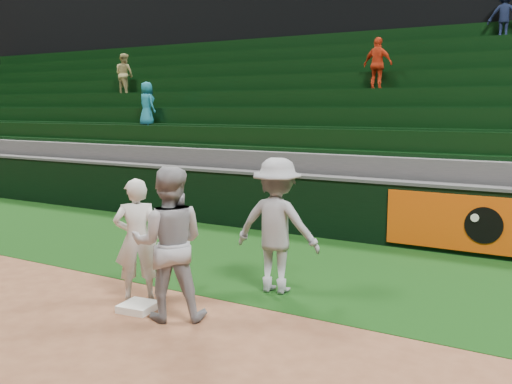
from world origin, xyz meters
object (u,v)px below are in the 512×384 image
(first_base, at_px, (138,307))
(baserunner, at_px, (169,244))
(first_baseman, at_px, (137,239))
(base_coach, at_px, (277,225))

(first_base, bearing_deg, baserunner, 0.49)
(first_baseman, height_order, base_coach, base_coach)
(first_base, xyz_separation_m, baserunner, (0.53, 0.00, 0.91))
(first_base, relative_size, base_coach, 0.22)
(first_base, distance_m, first_baseman, 0.92)
(first_baseman, relative_size, base_coach, 0.88)
(baserunner, bearing_deg, first_base, -31.55)
(first_base, height_order, first_baseman, first_baseman)
(baserunner, relative_size, base_coach, 1.00)
(base_coach, bearing_deg, first_base, 47.74)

